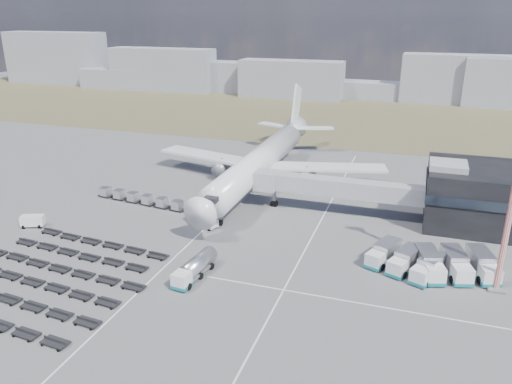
% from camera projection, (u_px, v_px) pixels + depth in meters
% --- Properties ---
extents(ground, '(420.00, 420.00, 0.00)m').
position_uv_depth(ground, '(199.00, 247.00, 77.95)').
color(ground, '#565659').
rests_on(ground, ground).
extents(grass_strip, '(420.00, 90.00, 0.01)m').
position_uv_depth(grass_strip, '(330.00, 115.00, 175.90)').
color(grass_strip, brown).
rests_on(grass_strip, ground).
extents(lane_markings, '(47.12, 110.00, 0.01)m').
position_uv_depth(lane_markings, '(264.00, 248.00, 77.70)').
color(lane_markings, silver).
rests_on(lane_markings, ground).
extents(jet_bridge, '(30.30, 3.80, 7.05)m').
position_uv_depth(jet_bridge, '(326.00, 186.00, 89.65)').
color(jet_bridge, '#939399').
rests_on(jet_bridge, ground).
extents(airliner, '(51.59, 64.53, 17.62)m').
position_uv_depth(airliner, '(262.00, 159.00, 104.96)').
color(airliner, white).
rests_on(airliner, ground).
extents(skyline, '(324.76, 22.89, 24.83)m').
position_uv_depth(skyline, '(303.00, 75.00, 212.21)').
color(skyline, gray).
rests_on(skyline, ground).
extents(fuel_tanker, '(3.21, 9.05, 2.86)m').
position_uv_depth(fuel_tanker, '(195.00, 268.00, 68.76)').
color(fuel_tanker, white).
rests_on(fuel_tanker, ground).
extents(pushback_tug, '(3.97, 3.03, 1.56)m').
position_uv_depth(pushback_tug, '(207.00, 223.00, 84.82)').
color(pushback_tug, white).
rests_on(pushback_tug, ground).
extents(utility_van, '(4.17, 3.04, 2.07)m').
position_uv_depth(utility_van, '(33.00, 221.00, 84.92)').
color(utility_van, white).
rests_on(utility_van, ground).
extents(catering_truck, '(3.24, 5.96, 2.59)m').
position_uv_depth(catering_truck, '(303.00, 173.00, 109.25)').
color(catering_truck, white).
rests_on(catering_truck, ground).
extents(service_trucks_near, '(11.15, 9.97, 2.79)m').
position_uv_depth(service_trucks_near, '(405.00, 261.00, 70.61)').
color(service_trucks_near, white).
rests_on(service_trucks_near, ground).
extents(service_trucks_far, '(11.60, 9.96, 3.01)m').
position_uv_depth(service_trucks_far, '(456.00, 264.00, 69.26)').
color(service_trucks_far, white).
rests_on(service_trucks_far, ground).
extents(uld_row, '(26.44, 4.92, 1.79)m').
position_uv_depth(uld_row, '(155.00, 201.00, 93.81)').
color(uld_row, black).
rests_on(uld_row, ground).
extents(baggage_dollies, '(30.72, 26.09, 0.76)m').
position_uv_depth(baggage_dollies, '(43.00, 275.00, 68.97)').
color(baggage_dollies, black).
rests_on(baggage_dollies, ground).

